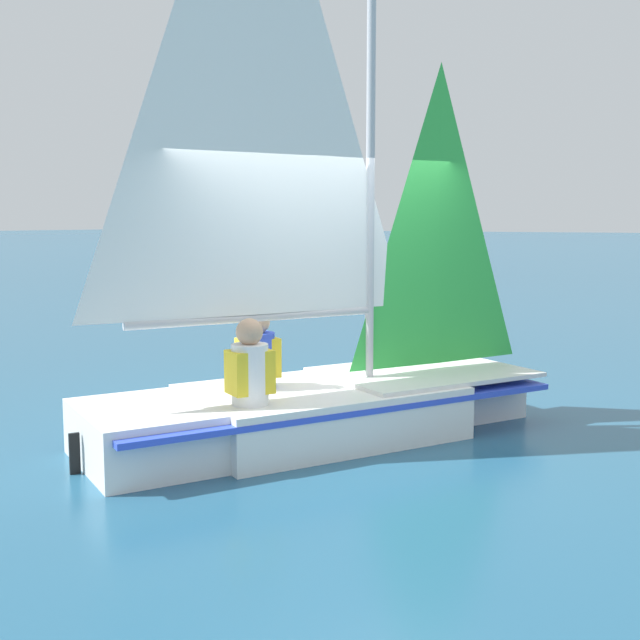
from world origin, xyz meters
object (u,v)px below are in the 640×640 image
object	(u,v)px
sailor_crew	(250,385)
buoy_marker	(420,332)
sailor_helm	(258,369)
sailboat_main	(314,352)

from	to	relation	value
sailor_crew	buoy_marker	size ratio (longest dim) A/B	1.22
sailor_helm	buoy_marker	xyz separation A→B (m)	(5.89, 1.08, -0.45)
sailor_helm	buoy_marker	size ratio (longest dim) A/B	1.23
sailboat_main	sailor_crew	bearing A→B (deg)	-156.72
sailboat_main	sailor_crew	size ratio (longest dim) A/B	4.88
sailboat_main	buoy_marker	xyz separation A→B (m)	(5.62, 1.50, -0.60)
sailboat_main	sailor_helm	size ratio (longest dim) A/B	4.86
sailor_helm	sailboat_main	bearing A→B (deg)	-27.73
sailor_helm	buoy_marker	bearing A→B (deg)	39.10
sailor_crew	buoy_marker	xyz separation A→B (m)	(6.47, 1.42, -0.44)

